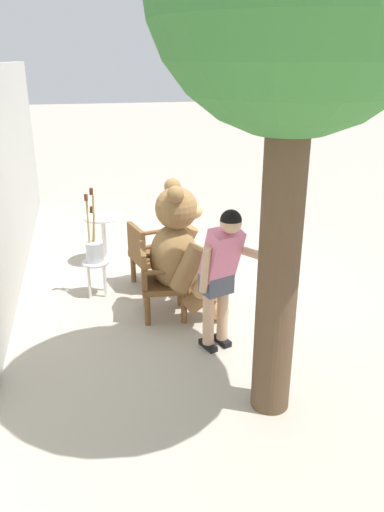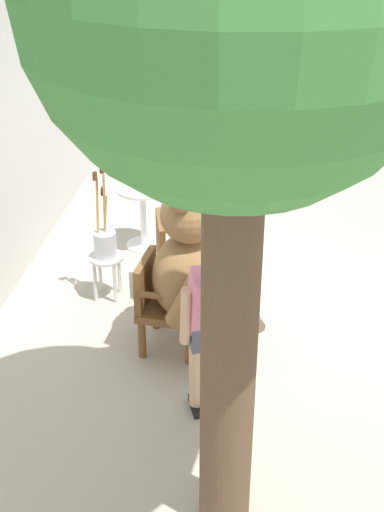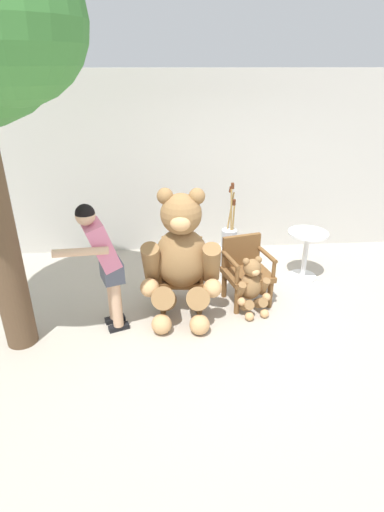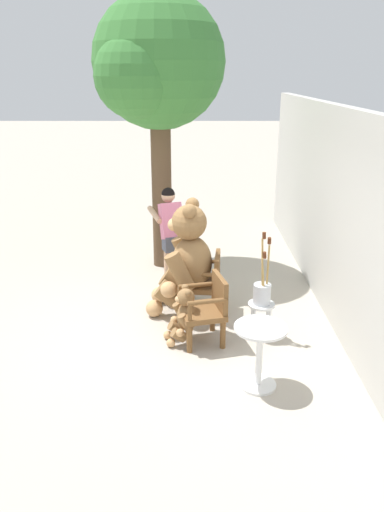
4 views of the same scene
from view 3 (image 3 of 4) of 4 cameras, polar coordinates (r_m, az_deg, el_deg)
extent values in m
plane|color=#B2A899|center=(4.86, 4.03, -10.26)|extent=(60.00, 60.00, 0.00)
cube|color=beige|center=(6.47, 1.35, 12.84)|extent=(10.00, 0.16, 2.80)
cube|color=brown|center=(5.08, -1.50, -3.02)|extent=(0.61, 0.57, 0.07)
cylinder|color=brown|center=(5.03, -4.21, -6.35)|extent=(0.07, 0.07, 0.37)
cylinder|color=brown|center=(5.01, 1.07, -6.42)|extent=(0.07, 0.07, 0.37)
cylinder|color=brown|center=(5.39, -3.83, -3.97)|extent=(0.07, 0.07, 0.37)
cylinder|color=brown|center=(5.37, 1.08, -4.02)|extent=(0.07, 0.07, 0.37)
cube|color=brown|center=(5.17, -1.43, 0.58)|extent=(0.52, 0.11, 0.42)
cylinder|color=brown|center=(4.98, -4.41, -0.42)|extent=(0.10, 0.48, 0.06)
cylinder|color=brown|center=(4.84, -4.59, -2.69)|extent=(0.05, 0.05, 0.22)
cylinder|color=brown|center=(4.96, 1.35, -0.47)|extent=(0.10, 0.48, 0.06)
cylinder|color=brown|center=(4.82, 1.35, -2.75)|extent=(0.05, 0.05, 0.22)
cube|color=brown|center=(5.19, 7.95, -2.64)|extent=(0.67, 0.64, 0.07)
cylinder|color=brown|center=(5.05, 6.46, -6.32)|extent=(0.07, 0.07, 0.37)
cylinder|color=brown|center=(5.23, 11.08, -5.40)|extent=(0.07, 0.07, 0.37)
cylinder|color=brown|center=(5.37, 4.63, -4.07)|extent=(0.07, 0.07, 0.37)
cylinder|color=brown|center=(5.55, 9.03, -3.29)|extent=(0.07, 0.07, 0.37)
cube|color=brown|center=(5.26, 7.04, 0.84)|extent=(0.52, 0.18, 0.42)
cylinder|color=brown|center=(4.97, 5.53, -0.50)|extent=(0.17, 0.48, 0.06)
cylinder|color=brown|center=(4.85, 6.45, -2.71)|extent=(0.05, 0.05, 0.22)
cylinder|color=brown|center=(5.18, 10.62, 0.27)|extent=(0.17, 0.48, 0.06)
cylinder|color=brown|center=(5.07, 11.62, -1.83)|extent=(0.05, 0.05, 0.22)
ellipsoid|color=olive|center=(4.82, -1.47, -0.33)|extent=(0.70, 0.61, 0.75)
sphere|color=olive|center=(4.56, -1.57, 6.01)|extent=(0.48, 0.48, 0.48)
ellipsoid|color=tan|center=(4.38, -1.68, 4.67)|extent=(0.24, 0.20, 0.18)
sphere|color=black|center=(4.38, -1.68, 4.81)|extent=(0.07, 0.07, 0.07)
sphere|color=olive|center=(4.53, -3.88, 8.54)|extent=(0.19, 0.19, 0.19)
sphere|color=olive|center=(4.52, 0.71, 8.53)|extent=(0.19, 0.19, 0.19)
cylinder|color=olive|center=(4.74, -5.79, -0.97)|extent=(0.25, 0.44, 0.57)
sphere|color=tan|center=(4.73, -6.07, -4.51)|extent=(0.22, 0.22, 0.22)
cylinder|color=olive|center=(4.71, 2.75, -1.04)|extent=(0.25, 0.44, 0.57)
sphere|color=tan|center=(4.70, 2.95, -4.62)|extent=(0.22, 0.22, 0.22)
cylinder|color=olive|center=(4.79, -3.97, -6.17)|extent=(0.32, 0.49, 0.44)
sphere|color=tan|center=(4.72, -4.37, -9.70)|extent=(0.24, 0.24, 0.24)
cylinder|color=olive|center=(4.78, 0.87, -6.23)|extent=(0.32, 0.49, 0.44)
sphere|color=tan|center=(4.70, 1.09, -9.78)|extent=(0.24, 0.24, 0.24)
ellipsoid|color=olive|center=(5.07, 8.32, -4.28)|extent=(0.35, 0.32, 0.35)
sphere|color=olive|center=(4.93, 8.60, -1.68)|extent=(0.22, 0.22, 0.22)
ellipsoid|color=tan|center=(4.86, 9.07, -2.34)|extent=(0.12, 0.10, 0.08)
sphere|color=black|center=(4.86, 9.08, -2.28)|extent=(0.03, 0.03, 0.03)
sphere|color=olive|center=(4.86, 7.74, -0.78)|extent=(0.09, 0.09, 0.09)
sphere|color=olive|center=(4.93, 9.48, -0.51)|extent=(0.09, 0.09, 0.09)
cylinder|color=olive|center=(4.96, 6.91, -4.91)|extent=(0.14, 0.21, 0.26)
sphere|color=tan|center=(4.96, 7.09, -6.47)|extent=(0.10, 0.10, 0.10)
cylinder|color=olive|center=(5.09, 10.25, -4.28)|extent=(0.14, 0.21, 0.26)
sphere|color=tan|center=(5.10, 10.59, -5.77)|extent=(0.10, 0.10, 0.10)
cylinder|color=olive|center=(5.03, 7.85, -7.01)|extent=(0.18, 0.24, 0.20)
sphere|color=tan|center=(5.00, 8.21, -8.54)|extent=(0.11, 0.11, 0.11)
cylinder|color=olive|center=(5.11, 9.75, -6.62)|extent=(0.18, 0.24, 0.20)
sphere|color=tan|center=(5.08, 10.31, -8.08)|extent=(0.11, 0.11, 0.11)
cube|color=black|center=(5.04, -10.93, -8.85)|extent=(0.26, 0.17, 0.06)
cylinder|color=tan|center=(4.80, -11.36, -4.53)|extent=(0.12, 0.12, 0.82)
cube|color=black|center=(4.89, -10.40, -9.97)|extent=(0.26, 0.17, 0.06)
cylinder|color=tan|center=(4.65, -10.83, -5.57)|extent=(0.12, 0.12, 0.82)
cube|color=#4C5160|center=(4.59, -11.39, -2.04)|extent=(0.31, 0.36, 0.24)
cube|color=pink|center=(4.44, -12.80, 1.50)|extent=(0.44, 0.42, 0.58)
sphere|color=tan|center=(4.28, -15.01, 5.59)|extent=(0.21, 0.21, 0.21)
sphere|color=black|center=(4.28, -15.05, 5.85)|extent=(0.21, 0.21, 0.21)
cylinder|color=tan|center=(4.21, -15.61, 0.55)|extent=(0.56, 0.27, 0.15)
cylinder|color=tan|center=(4.66, -13.17, 1.03)|extent=(0.18, 0.13, 0.51)
cylinder|color=silver|center=(5.81, 5.25, 1.21)|extent=(0.34, 0.34, 0.03)
cylinder|color=silver|center=(6.01, 5.95, -0.36)|extent=(0.04, 0.04, 0.43)
cylinder|color=silver|center=(5.98, 4.08, -0.43)|extent=(0.04, 0.04, 0.43)
cylinder|color=silver|center=(5.84, 6.28, -1.22)|extent=(0.04, 0.04, 0.43)
cylinder|color=silver|center=(5.81, 4.36, -1.29)|extent=(0.04, 0.04, 0.43)
cylinder|color=silver|center=(5.75, 5.31, 2.52)|extent=(0.22, 0.22, 0.26)
cylinder|color=tan|center=(5.68, 5.89, 4.60)|extent=(0.03, 0.08, 0.55)
cylinder|color=#592D19|center=(5.57, 6.03, 7.62)|extent=(0.04, 0.05, 0.08)
cylinder|color=tan|center=(5.62, 5.62, 5.68)|extent=(0.05, 0.06, 0.79)
cylinder|color=#592D19|center=(5.48, 5.82, 9.94)|extent=(0.05, 0.05, 0.08)
cylinder|color=tan|center=(5.69, 5.39, 5.58)|extent=(0.11, 0.03, 0.72)
cylinder|color=#592D19|center=(5.56, 5.56, 9.44)|extent=(0.05, 0.04, 0.09)
cylinder|color=white|center=(5.85, 16.27, 3.17)|extent=(0.56, 0.56, 0.03)
cylinder|color=white|center=(5.99, 15.85, -0.01)|extent=(0.07, 0.07, 0.69)
cylinder|color=white|center=(6.13, 15.48, -2.78)|extent=(0.40, 0.40, 0.03)
sphere|color=#3D7F38|center=(3.69, -25.28, 28.29)|extent=(1.24, 1.24, 1.24)
camera|label=1|loc=(7.29, -51.16, 16.93)|focal=35.00mm
camera|label=2|loc=(6.22, -64.86, 21.44)|focal=50.00mm
camera|label=4|loc=(7.93, 56.23, 17.74)|focal=35.00mm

